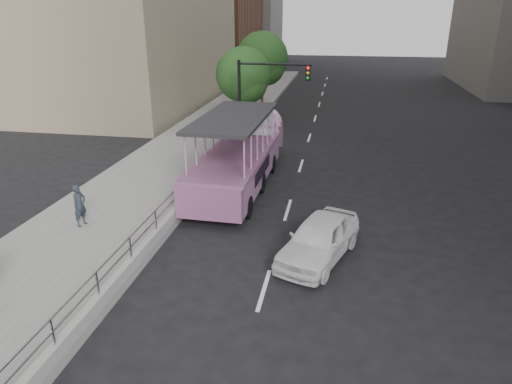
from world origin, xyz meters
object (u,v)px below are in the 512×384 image
(pedestrian_near, at_px, (80,205))
(traffic_signal, at_px, (260,91))
(car, at_px, (319,239))
(street_tree_near, at_px, (245,77))
(duck_boat, at_px, (242,156))
(street_tree_far, at_px, (263,60))
(parking_sign, at_px, (231,134))

(pedestrian_near, bearing_deg, traffic_signal, -8.94)
(car, xyz_separation_m, street_tree_near, (-5.77, 15.73, 3.11))
(duck_boat, height_order, car, duck_boat)
(traffic_signal, relative_size, street_tree_far, 0.81)
(street_tree_near, bearing_deg, car, -69.85)
(car, relative_size, pedestrian_near, 2.65)
(parking_sign, distance_m, street_tree_near, 6.93)
(street_tree_far, bearing_deg, car, -75.62)
(duck_boat, distance_m, street_tree_far, 15.29)
(pedestrian_near, xyz_separation_m, traffic_signal, (4.56, 11.96, 2.41))
(car, relative_size, traffic_signal, 0.81)
(car, bearing_deg, traffic_signal, 128.20)
(traffic_signal, bearing_deg, duck_boat, -88.69)
(street_tree_near, bearing_deg, traffic_signal, -65.02)
(pedestrian_near, bearing_deg, car, -80.28)
(car, height_order, pedestrian_near, pedestrian_near)
(pedestrian_near, bearing_deg, street_tree_near, 1.03)
(street_tree_near, bearing_deg, street_tree_far, 88.09)
(parking_sign, bearing_deg, street_tree_far, 91.87)
(duck_boat, distance_m, street_tree_near, 9.42)
(pedestrian_near, xyz_separation_m, street_tree_near, (2.96, 15.39, 2.73))
(parking_sign, bearing_deg, street_tree_near, 95.31)
(car, bearing_deg, duck_boat, 140.18)
(traffic_signal, distance_m, street_tree_near, 3.80)
(traffic_signal, bearing_deg, street_tree_far, 98.43)
(duck_boat, height_order, street_tree_near, street_tree_near)
(duck_boat, xyz_separation_m, car, (4.05, -6.81, -0.60))
(pedestrian_near, xyz_separation_m, parking_sign, (3.57, 8.81, 0.64))
(street_tree_near, bearing_deg, duck_boat, -79.06)
(car, xyz_separation_m, parking_sign, (-5.16, 9.14, 1.02))
(street_tree_near, height_order, street_tree_far, street_tree_far)
(duck_boat, relative_size, parking_sign, 3.87)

